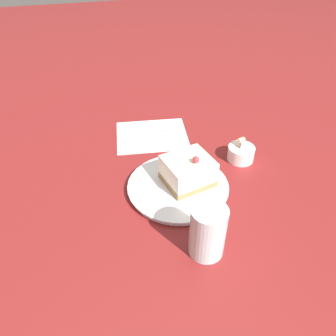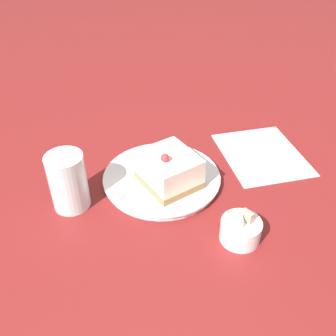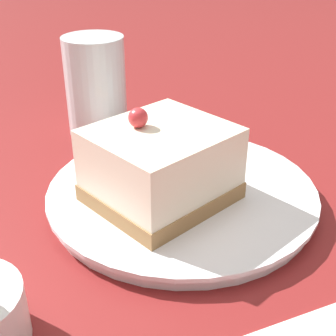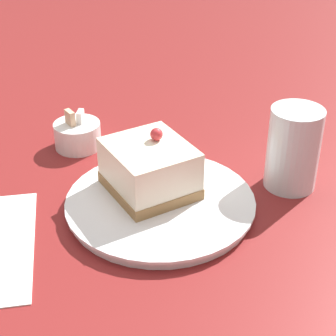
% 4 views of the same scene
% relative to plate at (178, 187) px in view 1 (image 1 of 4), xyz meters
% --- Properties ---
extents(ground_plane, '(4.00, 4.00, 0.00)m').
position_rel_plate_xyz_m(ground_plane, '(-0.04, 0.03, -0.01)').
color(ground_plane, maroon).
extents(plate, '(0.24, 0.24, 0.02)m').
position_rel_plate_xyz_m(plate, '(0.00, 0.00, 0.00)').
color(plate, white).
rests_on(plate, ground_plane).
extents(cake_slice, '(0.12, 0.13, 0.08)m').
position_rel_plate_xyz_m(cake_slice, '(-0.01, 0.02, 0.04)').
color(cake_slice, '#9E7547').
rests_on(cake_slice, plate).
extents(napkin, '(0.20, 0.23, 0.00)m').
position_rel_plate_xyz_m(napkin, '(-0.25, -0.01, -0.01)').
color(napkin, white).
rests_on(napkin, ground_plane).
extents(fork, '(0.03, 0.18, 0.00)m').
position_rel_plate_xyz_m(fork, '(-0.27, 0.01, -0.00)').
color(fork, silver).
rests_on(fork, napkin).
extents(knife, '(0.02, 0.17, 0.00)m').
position_rel_plate_xyz_m(knife, '(-0.22, -0.03, -0.00)').
color(knife, silver).
rests_on(knife, napkin).
extents(sugar_bowl, '(0.07, 0.07, 0.06)m').
position_rel_plate_xyz_m(sugar_bowl, '(-0.07, 0.20, 0.01)').
color(sugar_bowl, white).
rests_on(sugar_bowl, ground_plane).
extents(drinking_glass, '(0.07, 0.07, 0.11)m').
position_rel_plate_xyz_m(drinking_glass, '(0.18, 0.00, 0.05)').
color(drinking_glass, silver).
rests_on(drinking_glass, ground_plane).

